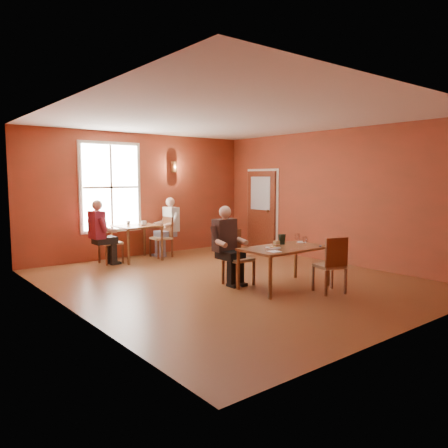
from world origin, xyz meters
TOP-DOWN VIEW (x-y plane):
  - ground at (0.00, 0.00)m, footprint 6.00×7.00m
  - wall_back at (0.00, 3.50)m, footprint 6.00×0.04m
  - wall_front at (0.00, -3.50)m, footprint 6.00×0.04m
  - wall_left at (-3.00, 0.00)m, footprint 0.04×7.00m
  - wall_right at (3.00, 0.00)m, footprint 0.04×7.00m
  - ceiling at (0.00, 0.00)m, footprint 6.00×7.00m
  - window at (-0.80, 3.45)m, footprint 1.36×0.10m
  - door at (2.94, 2.30)m, footprint 0.12×1.04m
  - wall_sconce at (0.90, 3.40)m, footprint 0.16×0.16m
  - main_table at (0.40, -0.99)m, footprint 1.53×0.86m
  - chair_diner_main at (-0.10, -0.34)m, footprint 0.43×0.43m
  - diner_main at (-0.10, -0.37)m, footprint 0.55×0.55m
  - chair_empty at (0.75, -1.69)m, footprint 0.53×0.53m
  - plate_food at (0.15, -0.96)m, footprint 0.30×0.30m
  - sandwich at (0.25, -0.95)m, footprint 0.09×0.09m
  - goblet_a at (0.86, -0.87)m, footprint 0.10×0.10m
  - goblet_c at (0.68, -1.21)m, footprint 0.10×0.10m
  - menu_stand at (0.59, -0.75)m, footprint 0.12×0.08m
  - knife at (0.38, -1.23)m, footprint 0.20×0.02m
  - napkin at (-0.07, -1.21)m, footprint 0.20×0.20m
  - side_plate at (1.08, -0.79)m, footprint 0.22×0.22m
  - sunglasses at (0.96, -1.33)m, footprint 0.12×0.10m
  - second_table at (-0.40, 2.97)m, footprint 0.93×0.93m
  - chair_diner_white at (0.25, 2.97)m, footprint 0.43×0.43m
  - diner_white at (0.28, 2.97)m, footprint 0.56×0.56m
  - chair_diner_maroon at (-1.05, 2.97)m, footprint 0.43×0.43m
  - diner_maroon at (-1.08, 2.97)m, footprint 0.56×0.56m
  - cup_a at (-0.29, 2.84)m, footprint 0.15×0.15m
  - cup_b at (-0.55, 3.10)m, footprint 0.12×0.12m

SIDE VIEW (x-z plane):
  - ground at x=0.00m, z-range -0.01..0.01m
  - main_table at x=0.40m, z-range 0.00..0.72m
  - second_table at x=-0.40m, z-range 0.00..0.82m
  - chair_empty at x=0.75m, z-range 0.00..0.95m
  - chair_diner_white at x=0.25m, z-range 0.00..0.97m
  - chair_diner_maroon at x=-1.05m, z-range 0.00..0.97m
  - chair_diner_main at x=-0.10m, z-range 0.00..0.98m
  - diner_main at x=-0.10m, z-range 0.00..1.37m
  - diner_white at x=0.28m, z-range 0.00..1.39m
  - diner_maroon at x=-1.08m, z-range 0.00..1.40m
  - knife at x=0.38m, z-range 0.72..0.72m
  - napkin at x=-0.07m, z-range 0.72..0.72m
  - side_plate at x=1.08m, z-range 0.72..0.73m
  - sunglasses at x=0.96m, z-range 0.72..0.73m
  - plate_food at x=0.15m, z-range 0.72..0.75m
  - sandwich at x=0.25m, z-range 0.72..0.82m
  - menu_stand at x=0.59m, z-range 0.72..0.90m
  - goblet_c at x=0.68m, z-range 0.72..0.91m
  - goblet_a at x=0.86m, z-range 0.72..0.92m
  - cup_b at x=-0.55m, z-range 0.82..0.92m
  - cup_a at x=-0.29m, z-range 0.82..0.93m
  - door at x=2.94m, z-range 0.00..2.10m
  - wall_back at x=0.00m, z-range 0.00..3.00m
  - wall_front at x=0.00m, z-range 0.00..3.00m
  - wall_left at x=-3.00m, z-range 0.00..3.00m
  - wall_right at x=3.00m, z-range 0.00..3.00m
  - window at x=-0.80m, z-range 0.72..2.68m
  - wall_sconce at x=0.90m, z-range 2.06..2.34m
  - ceiling at x=0.00m, z-range 2.98..3.02m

